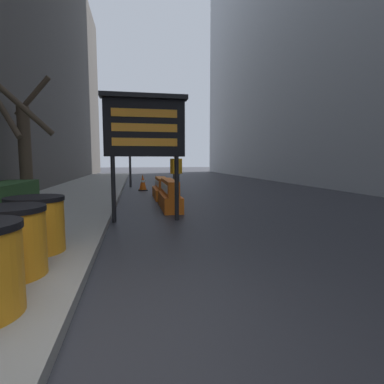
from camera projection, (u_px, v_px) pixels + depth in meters
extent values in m
plane|color=#2D2D33|center=(58.00, 353.00, 2.21)|extent=(120.00, 120.00, 0.00)
cylinder|color=#4C3D2D|center=(25.00, 154.00, 9.64)|extent=(0.38, 0.38, 2.99)
cylinder|color=#4C3D2D|center=(33.00, 96.00, 10.03)|extent=(1.30, 0.48, 1.36)
cylinder|color=#4C3D2D|center=(22.00, 107.00, 8.81)|extent=(1.64, 0.70, 1.66)
cylinder|color=#4C3D2D|center=(4.00, 111.00, 8.92)|extent=(1.22, 0.89, 1.75)
cylinder|color=orange|center=(10.00, 244.00, 3.32)|extent=(0.75, 0.75, 0.73)
cylinder|color=black|center=(8.00, 209.00, 3.28)|extent=(0.78, 0.78, 0.06)
cylinder|color=orange|center=(36.00, 227.00, 4.21)|extent=(0.75, 0.75, 0.73)
cylinder|color=black|center=(35.00, 199.00, 4.16)|extent=(0.78, 0.78, 0.06)
cylinder|color=black|center=(113.00, 190.00, 6.82)|extent=(0.10, 0.10, 1.51)
cylinder|color=black|center=(177.00, 189.00, 7.09)|extent=(0.10, 0.10, 1.51)
cube|color=black|center=(145.00, 128.00, 6.81)|extent=(1.82, 0.24, 1.28)
cube|color=black|center=(144.00, 96.00, 6.66)|extent=(1.94, 0.34, 0.10)
cube|color=orange|center=(145.00, 113.00, 6.65)|extent=(1.46, 0.02, 0.18)
cube|color=orange|center=(145.00, 128.00, 6.68)|extent=(1.46, 0.02, 0.18)
cube|color=orange|center=(145.00, 142.00, 6.71)|extent=(1.46, 0.02, 0.18)
cube|color=orange|center=(170.00, 201.00, 8.83)|extent=(0.51, 2.18, 0.43)
cube|color=orange|center=(170.00, 187.00, 8.78)|extent=(0.31, 2.18, 0.43)
cube|color=white|center=(164.00, 187.00, 8.75)|extent=(0.02, 1.74, 0.21)
cube|color=orange|center=(162.00, 193.00, 11.27)|extent=(0.61, 2.05, 0.39)
cube|color=orange|center=(162.00, 183.00, 11.23)|extent=(0.37, 2.05, 0.39)
cube|color=white|center=(157.00, 183.00, 11.19)|extent=(0.02, 1.64, 0.19)
cube|color=black|center=(164.00, 191.00, 13.62)|extent=(0.40, 0.40, 0.04)
cone|color=#EA560F|center=(164.00, 183.00, 13.59)|extent=(0.32, 0.32, 0.68)
cylinder|color=white|center=(164.00, 183.00, 13.58)|extent=(0.18, 0.18, 0.09)
cube|color=black|center=(143.00, 190.00, 14.19)|extent=(0.43, 0.43, 0.04)
cone|color=#EA560F|center=(143.00, 182.00, 14.15)|extent=(0.35, 0.35, 0.73)
cylinder|color=white|center=(143.00, 181.00, 14.15)|extent=(0.20, 0.20, 0.10)
cylinder|color=#2D2D30|center=(130.00, 153.00, 15.83)|extent=(0.12, 0.12, 3.66)
cube|color=black|center=(129.00, 125.00, 15.52)|extent=(0.28, 0.28, 0.84)
sphere|color=#360605|center=(129.00, 119.00, 15.34)|extent=(0.15, 0.15, 0.15)
sphere|color=#392C06|center=(129.00, 125.00, 15.37)|extent=(0.15, 0.15, 0.15)
sphere|color=green|center=(129.00, 130.00, 15.40)|extent=(0.15, 0.15, 0.15)
cylinder|color=#514C42|center=(174.00, 183.00, 13.18)|extent=(0.14, 0.14, 0.84)
cylinder|color=#514C42|center=(178.00, 183.00, 13.21)|extent=(0.14, 0.14, 0.84)
cube|color=orange|center=(176.00, 166.00, 13.12)|extent=(0.52, 0.41, 0.66)
sphere|color=#9F864D|center=(176.00, 156.00, 13.07)|extent=(0.23, 0.23, 0.23)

